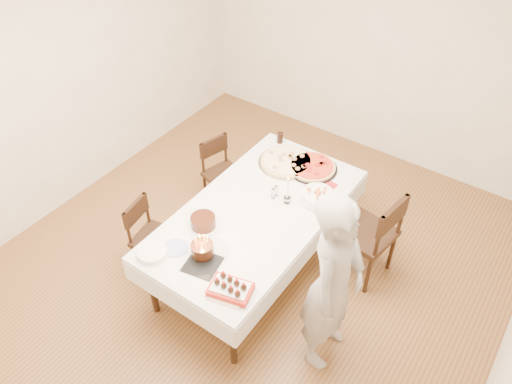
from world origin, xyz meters
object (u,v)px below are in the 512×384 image
Objects in this scene: dining_table at (256,240)px; taper_candle at (288,189)px; chair_right_savory at (366,233)px; strawberry_box at (231,289)px; pizza_white at (287,161)px; cola_glass at (280,138)px; pasta_bowl at (318,197)px; layer_cake at (203,222)px; person at (333,285)px; chair_left_savory at (224,175)px; birthday_cake at (202,246)px; chair_left_dessert at (155,238)px; pizza_pepperoni at (312,167)px.

taper_candle is (0.16, 0.26, 0.53)m from dining_table.
dining_table is at bearing -122.14° from taper_candle.
chair_right_savory is 1.50m from strawberry_box.
pizza_white is 0.36m from cola_glass.
pasta_bowl is 1.06× the size of layer_cake.
person reaches higher than pizza_white.
person is (1.78, -0.95, 0.45)m from chair_left_savory.
chair_left_savory is at bearing 121.40° from birthday_cake.
person is 1.05m from taper_candle.
layer_cake reaches higher than dining_table.
chair_right_savory is at bearing -155.49° from chair_left_dessert.
cola_glass is at bearing -118.62° from chair_left_savory.
chair_left_dessert is 0.85m from birthday_cake.
person is 2.97× the size of pizza_white.
birthday_cake is (-0.06, -0.66, 0.47)m from dining_table.
pasta_bowl is 2.47× the size of cola_glass.
pizza_white is at bearing -164.45° from pizza_pepperoni.
pasta_bowl is at bearing -155.39° from chair_right_savory.
chair_right_savory is 5.39× the size of birthday_cake.
chair_left_dessert is 1.56m from pasta_bowl.
cola_glass is at bearing 39.41° from person.
chair_right_savory is at bearing 2.80° from person.
pizza_white is 0.61m from pasta_bowl.
taper_candle reaches higher than chair_right_savory.
dining_table is 0.99m from strawberry_box.
chair_left_dessert is 6.72× the size of cola_glass.
person is at bearing -45.20° from cola_glass.
person is 1.02m from pasta_bowl.
chair_right_savory is 3.08× the size of strawberry_box.
pizza_pepperoni is 1.65m from strawberry_box.
chair_left_savory reaches higher than pizza_pepperoni.
dining_table is at bearing -68.35° from cola_glass.
strawberry_box reaches higher than dining_table.
chair_right_savory reaches higher than birthday_cake.
strawberry_box is (1.15, -1.38, 0.39)m from chair_left_savory.
pizza_white is (0.66, 0.18, 0.37)m from chair_left_savory.
taper_candle reaches higher than chair_left_savory.
chair_right_savory is 3.25× the size of taper_candle.
chair_right_savory is at bearing 23.91° from taper_candle.
chair_left_savory is 1.84m from strawberry_box.
pasta_bowl is 0.90× the size of strawberry_box.
cola_glass is (-0.77, 0.56, 0.00)m from pasta_bowl.
layer_cake is (-1.24, -0.02, -0.04)m from person.
taper_candle is (-0.68, -0.30, 0.41)m from chair_right_savory.
taper_candle reaches higher than pizza_white.
strawberry_box is (0.35, -0.83, 0.41)m from dining_table.
cola_glass is (-0.49, 0.18, 0.04)m from pizza_pepperoni.
chair_left_savory is 1.26m from pasta_bowl.
chair_right_savory is 1.96m from chair_left_dessert.
cola_glass is (-1.23, 0.43, 0.31)m from chair_right_savory.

